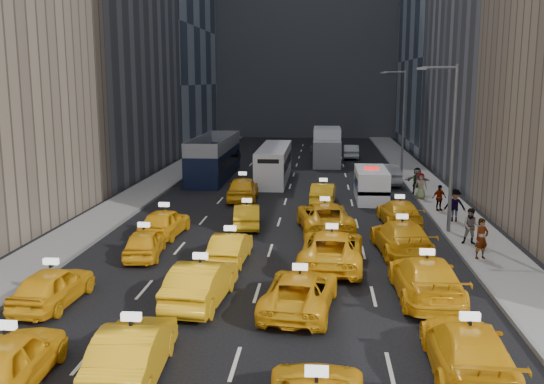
{
  "coord_description": "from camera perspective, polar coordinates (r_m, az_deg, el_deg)",
  "views": [
    {
      "loc": [
        2.46,
        -20.38,
        8.2
      ],
      "look_at": [
        -0.31,
        12.79,
        2.0
      ],
      "focal_mm": 40.0,
      "sensor_mm": 36.0,
      "label": 1
    }
  ],
  "objects": [
    {
      "name": "taxi_9",
      "position": [
        27.72,
        -3.94,
        -5.22
      ],
      "size": [
        1.6,
        4.18,
        1.36
      ],
      "primitive_type": "imported",
      "rotation": [
        0.0,
        0.0,
        3.1
      ],
      "color": "yellow",
      "rests_on": "ground"
    },
    {
      "name": "misc_car_0",
      "position": [
        48.82,
        10.63,
        1.69
      ],
      "size": [
        2.14,
        5.18,
        1.67
      ],
      "primitive_type": "imported",
      "rotation": [
        0.0,
        0.0,
        3.22
      ],
      "color": "#939599",
      "rests_on": "ground"
    },
    {
      "name": "taxi_11",
      "position": [
        29.52,
        12.08,
        -4.2
      ],
      "size": [
        2.81,
        5.74,
        1.61
      ],
      "primitive_type": "imported",
      "rotation": [
        0.0,
        0.0,
        3.24
      ],
      "color": "yellow",
      "rests_on": "ground"
    },
    {
      "name": "taxi_3",
      "position": [
        18.33,
        17.95,
        -13.93
      ],
      "size": [
        2.29,
        5.33,
        1.53
      ],
      "primitive_type": "imported",
      "rotation": [
        0.0,
        0.0,
        3.11
      ],
      "color": "yellow",
      "rests_on": "ground"
    },
    {
      "name": "taxi_12",
      "position": [
        32.56,
        -10.07,
        -2.84
      ],
      "size": [
        2.15,
        4.55,
        1.5
      ],
      "primitive_type": "imported",
      "rotation": [
        0.0,
        0.0,
        3.05
      ],
      "color": "yellow",
      "rests_on": "ground"
    },
    {
      "name": "misc_car_3",
      "position": [
        65.9,
        -0.04,
        4.0
      ],
      "size": [
        1.86,
        4.11,
        1.37
      ],
      "primitive_type": "imported",
      "rotation": [
        0.0,
        0.0,
        3.08
      ],
      "color": "black",
      "rests_on": "ground"
    },
    {
      "name": "double_decker",
      "position": [
        51.12,
        -5.47,
        3.22
      ],
      "size": [
        3.91,
        12.1,
        3.46
      ],
      "rotation": [
        0.0,
        0.0,
        0.1
      ],
      "color": "black",
      "rests_on": "ground"
    },
    {
      "name": "taxi_4",
      "position": [
        23.89,
        -19.94,
        -8.33
      ],
      "size": [
        1.94,
        4.36,
        1.46
      ],
      "primitive_type": "imported",
      "rotation": [
        0.0,
        0.0,
        3.09
      ],
      "color": "yellow",
      "rests_on": "ground"
    },
    {
      "name": "pedestrian_3",
      "position": [
        39.02,
        15.46,
        -0.53
      ],
      "size": [
        1.04,
        0.77,
        1.62
      ],
      "primitive_type": "imported",
      "rotation": [
        0.0,
        0.0,
        0.4
      ],
      "color": "gray",
      "rests_on": "sidewalk_east"
    },
    {
      "name": "nypd_van",
      "position": [
        42.17,
        9.31,
        0.65
      ],
      "size": [
        2.5,
        5.56,
        2.32
      ],
      "rotation": [
        0.0,
        0.0,
        -0.07
      ],
      "color": "white",
      "rests_on": "ground"
    },
    {
      "name": "misc_car_1",
      "position": [
        60.78,
        -4.41,
        3.44
      ],
      "size": [
        2.66,
        5.22,
        1.41
      ],
      "primitive_type": "imported",
      "rotation": [
        0.0,
        0.0,
        3.08
      ],
      "color": "black",
      "rests_on": "ground"
    },
    {
      "name": "pedestrian_5",
      "position": [
        44.34,
        13.49,
        1.04
      ],
      "size": [
        1.79,
        0.65,
        1.89
      ],
      "primitive_type": "imported",
      "rotation": [
        0.0,
        0.0,
        -0.08
      ],
      "color": "gray",
      "rests_on": "sidewalk_east"
    },
    {
      "name": "taxi_1",
      "position": [
        17.82,
        -12.97,
        -14.35
      ],
      "size": [
        1.91,
        4.82,
        1.56
      ],
      "primitive_type": "imported",
      "rotation": [
        0.0,
        0.0,
        3.2
      ],
      "color": "yellow",
      "rests_on": "ground"
    },
    {
      "name": "taxi_14",
      "position": [
        33.17,
        4.98,
        -2.37
      ],
      "size": [
        3.4,
        6.1,
        1.61
      ],
      "primitive_type": "imported",
      "rotation": [
        0.0,
        0.0,
        3.27
      ],
      "color": "yellow",
      "rests_on": "ground"
    },
    {
      "name": "taxi_13",
      "position": [
        34.05,
        -2.37,
        -2.25
      ],
      "size": [
        1.83,
        4.15,
        1.33
      ],
      "primitive_type": "imported",
      "rotation": [
        0.0,
        0.0,
        3.25
      ],
      "color": "yellow",
      "rests_on": "ground"
    },
    {
      "name": "taxi_8",
      "position": [
        28.93,
        -11.91,
        -4.76
      ],
      "size": [
        2.07,
        4.14,
        1.36
      ],
      "primitive_type": "imported",
      "rotation": [
        0.0,
        0.0,
        3.26
      ],
      "color": "yellow",
      "rests_on": "ground"
    },
    {
      "name": "box_truck",
      "position": [
        59.63,
        5.19,
        4.28
      ],
      "size": [
        3.11,
        7.8,
        3.5
      ],
      "rotation": [
        0.0,
        0.0,
        -0.06
      ],
      "color": "silver",
      "rests_on": "ground"
    },
    {
      "name": "taxi_6",
      "position": [
        22.02,
        2.64,
        -9.36
      ],
      "size": [
        2.93,
        5.34,
        1.42
      ],
      "primitive_type": "imported",
      "rotation": [
        0.0,
        0.0,
        3.03
      ],
      "color": "yellow",
      "rests_on": "ground"
    },
    {
      "name": "misc_car_2",
      "position": [
        67.63,
        4.57,
        4.15
      ],
      "size": [
        2.49,
        4.97,
        1.38
      ],
      "primitive_type": "imported",
      "rotation": [
        0.0,
        0.0,
        3.26
      ],
      "color": "slate",
      "rests_on": "ground"
    },
    {
      "name": "pedestrian_4",
      "position": [
        42.61,
        13.83,
        0.57
      ],
      "size": [
        0.9,
        0.54,
        1.77
      ],
      "primitive_type": "imported",
      "rotation": [
        0.0,
        0.0,
        -0.07
      ],
      "color": "gray",
      "rests_on": "sidewalk_east"
    },
    {
      "name": "streetlight_far",
      "position": [
        52.91,
        12.15,
        6.76
      ],
      "size": [
        2.15,
        0.22,
        9.0
      ],
      "color": "#595B60",
      "rests_on": "ground"
    },
    {
      "name": "streetlight_near",
      "position": [
        33.23,
        16.48,
        4.45
      ],
      "size": [
        2.15,
        0.22,
        9.0
      ],
      "color": "#595B60",
      "rests_on": "ground"
    },
    {
      "name": "ground",
      "position": [
        22.1,
        -1.99,
        -11.24
      ],
      "size": [
        160.0,
        160.0,
        0.0
      ],
      "primitive_type": "plane",
      "color": "black",
      "rests_on": "ground"
    },
    {
      "name": "pedestrian_0",
      "position": [
        29.16,
        19.12,
        -4.17
      ],
      "size": [
        0.81,
        0.69,
        1.87
      ],
      "primitive_type": "imported",
      "rotation": [
        0.0,
        0.0,
        0.43
      ],
      "color": "gray",
      "rests_on": "sidewalk_east"
    },
    {
      "name": "pedestrian_1",
      "position": [
        31.51,
        18.25,
        -3.09
      ],
      "size": [
        0.97,
        0.67,
        1.81
      ],
      "primitive_type": "imported",
      "rotation": [
        0.0,
        0.0,
        -0.22
      ],
      "color": "gray",
      "rests_on": "sidewalk_east"
    },
    {
      "name": "taxi_16",
      "position": [
        41.55,
        -2.77,
        0.33
      ],
      "size": [
        2.19,
        4.97,
        1.67
      ],
      "primitive_type": "imported",
      "rotation": [
        0.0,
        0.0,
        3.19
      ],
      "color": "yellow",
      "rests_on": "ground"
    },
    {
      "name": "misc_car_4",
      "position": [
        64.34,
        7.44,
        3.8
      ],
      "size": [
        1.62,
        4.44,
        1.46
      ],
      "primitive_type": "imported",
      "rotation": [
        0.0,
        0.0,
        3.12
      ],
      "color": "#AEB2B6",
      "rests_on": "ground"
    },
    {
      "name": "taxi_17",
      "position": [
        40.53,
        4.84,
        -0.14
      ],
      "size": [
        1.79,
        4.38,
        1.41
      ],
      "primitive_type": "imported",
      "rotation": [
        0.0,
        0.0,
        3.07
      ],
      "color": "yellow",
      "rests_on": "ground"
    },
    {
      "name": "sidewalk_east",
      "position": [
        46.79,
        14.6,
        0.21
      ],
      "size": [
        3.0,
        90.0,
        0.15
      ],
      "primitive_type": "cube",
      "color": "gray",
      "rests_on": "ground"
    },
    {
      "name": "sidewalk_west",
      "position": [
        47.88,
        -11.0,
        0.59
      ],
      "size": [
        3.0,
        90.0,
        0.15
      ],
      "primitive_type": "cube",
      "color": "gray",
      "rests_on": "ground"
    },
    {
      "name": "taxi_15",
      "position": [
        35.39,
        11.88,
        -1.9
      ],
      "size": [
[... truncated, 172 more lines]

